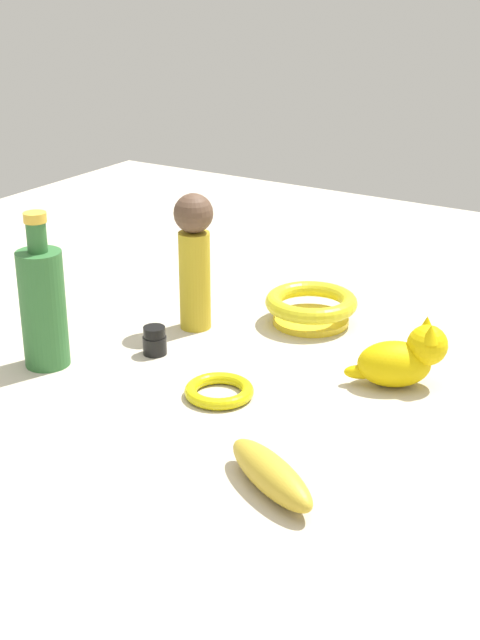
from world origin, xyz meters
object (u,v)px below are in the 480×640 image
at_px(bowl, 311,306).
at_px(nail_polish_jar, 155,341).
at_px(bangle, 219,391).
at_px(bottle_tall, 43,305).
at_px(cat_figurine, 404,357).
at_px(person_figure_adult, 194,256).
at_px(banana, 271,474).

xyz_separation_m(bowl, nail_polish_jar, (0.23, -0.14, -0.01)).
relative_size(bangle, bottle_tall, 0.41).
distance_m(cat_figurine, person_figure_adult, 0.37).
xyz_separation_m(bangle, nail_polish_jar, (-0.07, -0.16, 0.01)).
height_order(bangle, bowl, bowl).
bearing_deg(bottle_tall, bowl, 143.20).
distance_m(person_figure_adult, banana, 0.49).
distance_m(banana, bottle_tall, 0.46).
bearing_deg(banana, person_figure_adult, 163.13).
height_order(bangle, nail_polish_jar, nail_polish_jar).
xyz_separation_m(cat_figurine, person_figure_adult, (-0.02, -0.36, 0.08)).
bearing_deg(bowl, person_figure_adult, -53.17).
distance_m(bangle, cat_figurine, 0.26).
bearing_deg(bottle_tall, person_figure_adult, 155.28).
distance_m(nail_polish_jar, bottle_tall, 0.17).
xyz_separation_m(bangle, cat_figurine, (-0.16, 0.20, 0.03)).
height_order(cat_figurine, banana, cat_figurine).
distance_m(bangle, bottle_tall, 0.29).
distance_m(cat_figurine, nail_polish_jar, 0.37).
distance_m(cat_figurine, bowl, 0.25).
relative_size(person_figure_adult, nail_polish_jar, 5.08).
distance_m(person_figure_adult, bottle_tall, 0.25).
xyz_separation_m(banana, bottle_tall, (-0.11, -0.44, 0.07)).
bearing_deg(bottle_tall, nail_polish_jar, 135.13).
bearing_deg(person_figure_adult, bottle_tall, -24.72).
bearing_deg(person_figure_adult, bowl, 126.83).
distance_m(cat_figurine, banana, 0.33).
relative_size(bowl, banana, 0.95).
relative_size(nail_polish_jar, bottle_tall, 0.19).
bearing_deg(banana, bowl, 141.02).
relative_size(bangle, bowl, 0.64).
bearing_deg(bangle, banana, 47.35).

